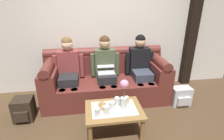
{
  "coord_description": "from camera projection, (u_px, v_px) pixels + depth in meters",
  "views": [
    {
      "loc": [
        -0.34,
        -1.91,
        1.83
      ],
      "look_at": [
        0.07,
        0.79,
        0.73
      ],
      "focal_mm": 28.23,
      "sensor_mm": 36.0,
      "label": 1
    }
  ],
  "objects": [
    {
      "name": "backpack_right",
      "position": [
        181.0,
        96.0,
        3.24
      ],
      "size": [
        0.35,
        0.26,
        0.35
      ],
      "color": "#B7B7BC",
      "rests_on": "ground_plane"
    },
    {
      "name": "person_right",
      "position": [
        140.0,
        64.0,
        3.4
      ],
      "size": [
        0.56,
        0.67,
        1.22
      ],
      "color": "#383D4C",
      "rests_on": "ground_plane"
    },
    {
      "name": "cup_near_right",
      "position": [
        106.0,
        110.0,
        2.33
      ],
      "size": [
        0.08,
        0.08,
        0.12
      ],
      "primitive_type": "cylinder",
      "color": "white",
      "rests_on": "coffee_table"
    },
    {
      "name": "cup_far_right",
      "position": [
        112.0,
        105.0,
        2.45
      ],
      "size": [
        0.08,
        0.08,
        0.11
      ],
      "primitive_type": "cylinder",
      "color": "silver",
      "rests_on": "coffee_table"
    },
    {
      "name": "couch",
      "position": [
        106.0,
        80.0,
        3.42
      ],
      "size": [
        2.3,
        0.88,
        0.96
      ],
      "color": "maroon",
      "rests_on": "ground_plane"
    },
    {
      "name": "flower_vase",
      "position": [
        124.0,
        93.0,
        2.39
      ],
      "size": [
        0.12,
        0.12,
        0.44
      ],
      "color": "silver",
      "rests_on": "coffee_table"
    },
    {
      "name": "cup_far_left",
      "position": [
        97.0,
        112.0,
        2.3
      ],
      "size": [
        0.07,
        0.07,
        0.11
      ],
      "primitive_type": "cylinder",
      "color": "silver",
      "rests_on": "coffee_table"
    },
    {
      "name": "timber_pillar",
      "position": [
        193.0,
        19.0,
        3.66
      ],
      "size": [
        0.2,
        0.2,
        2.9
      ],
      "primitive_type": "cube",
      "color": "black",
      "rests_on": "ground_plane"
    },
    {
      "name": "ground_plane",
      "position": [
        116.0,
        139.0,
        2.49
      ],
      "size": [
        14.0,
        14.0,
        0.0
      ],
      "primitive_type": "plane",
      "color": "#4C3823"
    },
    {
      "name": "person_middle",
      "position": [
        106.0,
        66.0,
        3.31
      ],
      "size": [
        0.56,
        0.67,
        1.22
      ],
      "color": "#232326",
      "rests_on": "ground_plane"
    },
    {
      "name": "back_wall_patterned",
      "position": [
        102.0,
        20.0,
        3.5
      ],
      "size": [
        6.0,
        0.12,
        2.9
      ],
      "primitive_type": "cube",
      "color": "silver",
      "rests_on": "ground_plane"
    },
    {
      "name": "backpack_left",
      "position": [
        24.0,
        109.0,
        2.83
      ],
      "size": [
        0.3,
        0.32,
        0.37
      ],
      "color": "#2D2319",
      "rests_on": "ground_plane"
    },
    {
      "name": "coffee_table",
      "position": [
        114.0,
        112.0,
        2.5
      ],
      "size": [
        0.8,
        0.59,
        0.4
      ],
      "color": "olive",
      "rests_on": "ground_plane"
    },
    {
      "name": "person_left",
      "position": [
        69.0,
        68.0,
        3.22
      ],
      "size": [
        0.56,
        0.67,
        1.22
      ],
      "color": "#232326",
      "rests_on": "ground_plane"
    },
    {
      "name": "cup_far_center",
      "position": [
        117.0,
        101.0,
        2.54
      ],
      "size": [
        0.08,
        0.08,
        0.12
      ],
      "primitive_type": "cylinder",
      "color": "silver",
      "rests_on": "coffee_table"
    },
    {
      "name": "cup_near_left",
      "position": [
        126.0,
        100.0,
        2.59
      ],
      "size": [
        0.08,
        0.08,
        0.1
      ],
      "primitive_type": "cylinder",
      "color": "#DBB77A",
      "rests_on": "coffee_table"
    },
    {
      "name": "snack_bowl",
      "position": [
        102.0,
        106.0,
        2.46
      ],
      "size": [
        0.12,
        0.12,
        0.1
      ],
      "color": "tan",
      "rests_on": "coffee_table"
    }
  ]
}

